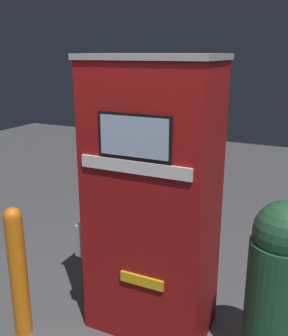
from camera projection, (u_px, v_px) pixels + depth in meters
gas_pump at (152, 201)px, 2.83m from camera, size 0.99×0.58×2.05m
safety_bollard at (18, 269)px, 2.87m from camera, size 0.13×0.13×1.02m
trash_bin at (279, 288)px, 2.50m from camera, size 0.42×0.42×1.20m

